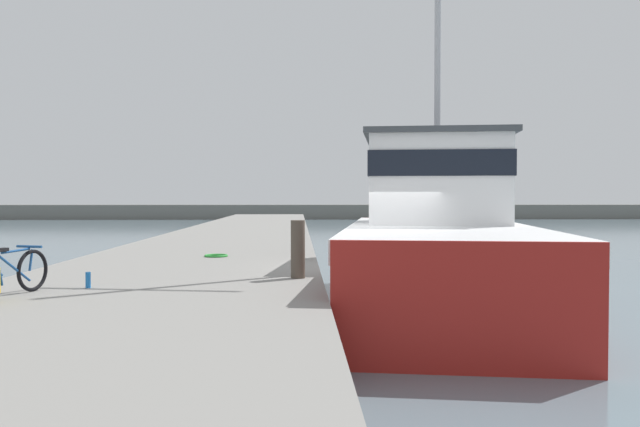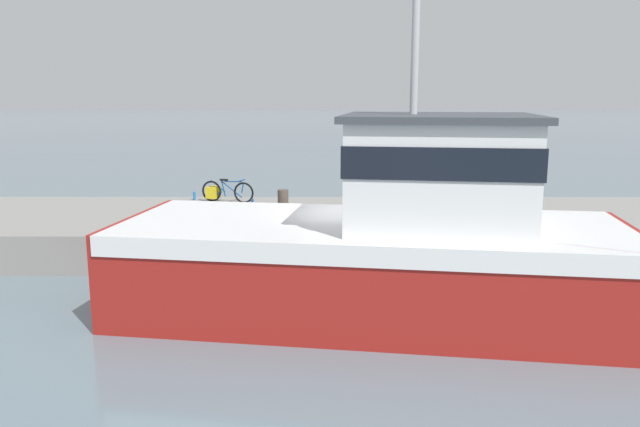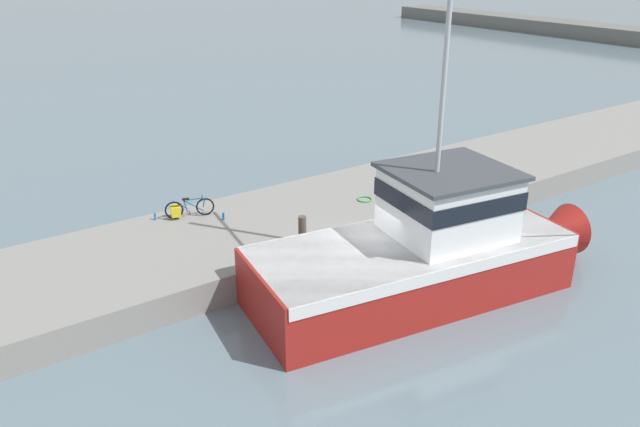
# 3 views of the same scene
# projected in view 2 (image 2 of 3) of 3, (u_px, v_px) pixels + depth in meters

# --- Properties ---
(ground_plane) EXTENTS (320.00, 320.00, 0.00)m
(ground_plane) POSITION_uv_depth(u_px,v_px,m) (359.00, 293.00, 13.36)
(ground_plane) COLOR slate
(dock_pier) EXTENTS (5.68, 80.00, 0.95)m
(dock_pier) POSITION_uv_depth(u_px,v_px,m) (350.00, 230.00, 17.24)
(dock_pier) COLOR gray
(dock_pier) RESTS_ON ground_plane
(fishing_boat_main) EXTENTS (5.07, 11.54, 10.90)m
(fishing_boat_main) POSITION_uv_depth(u_px,v_px,m) (401.00, 242.00, 11.71)
(fishing_boat_main) COLOR maroon
(fishing_boat_main) RESTS_ON ground_plane
(bicycle_touring) EXTENTS (0.74, 1.65, 0.71)m
(bicycle_touring) POSITION_uv_depth(u_px,v_px,m) (223.00, 192.00, 18.92)
(bicycle_touring) COLOR black
(bicycle_touring) RESTS_ON dock_pier
(mooring_post) EXTENTS (0.25, 0.25, 1.03)m
(mooring_post) POSITION_uv_depth(u_px,v_px,m) (283.00, 211.00, 14.70)
(mooring_post) COLOR #51473D
(mooring_post) RESTS_ON dock_pier
(hose_coil) EXTENTS (0.57, 0.57, 0.05)m
(hose_coil) POSITION_uv_depth(u_px,v_px,m) (439.00, 216.00, 16.73)
(hose_coil) COLOR green
(hose_coil) RESTS_ON dock_pier
(water_bottle_on_curb) EXTENTS (0.08, 0.08, 0.25)m
(water_bottle_on_curb) POSITION_uv_depth(u_px,v_px,m) (252.00, 203.00, 18.03)
(water_bottle_on_curb) COLOR blue
(water_bottle_on_curb) RESTS_ON dock_pier
(water_bottle_by_bike) EXTENTS (0.08, 0.08, 0.25)m
(water_bottle_by_bike) POSITION_uv_depth(u_px,v_px,m) (194.00, 196.00, 19.35)
(water_bottle_by_bike) COLOR blue
(water_bottle_by_bike) RESTS_ON dock_pier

